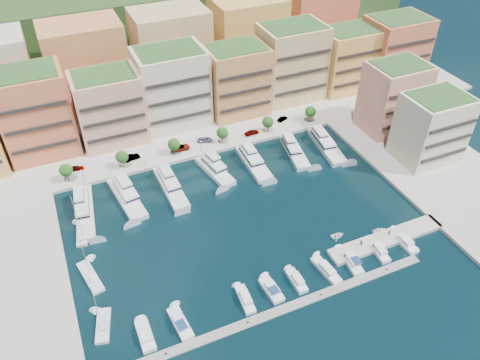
{
  "coord_description": "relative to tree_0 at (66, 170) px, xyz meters",
  "views": [
    {
      "loc": [
        -36.68,
        -82.26,
        86.32
      ],
      "look_at": [
        2.95,
        8.17,
        6.0
      ],
      "focal_mm": 35.0,
      "sensor_mm": 36.0,
      "label": 1
    }
  ],
  "objects": [
    {
      "name": "car_0",
      "position": [
        2.92,
        4.14,
        -3.04
      ],
      "size": [
        4.43,
        2.62,
        1.41
      ],
      "primitive_type": "imported",
      "rotation": [
        0.0,
        0.0,
        1.33
      ],
      "color": "gray",
      "rests_on": "north_quay"
    },
    {
      "name": "finger_pier",
      "position": [
        70.0,
        -55.5,
        -4.74
      ],
      "size": [
        32.0,
        5.0,
        2.0
      ],
      "primitive_type": "cube",
      "color": "#9E998E",
      "rests_on": "ground"
    },
    {
      "name": "apartment_5",
      "position": [
        82.0,
        18.49,
        9.57
      ],
      "size": [
        22.0,
        16.5,
        26.8
      ],
      "color": "#E1BE77",
      "rests_on": "north_quay"
    },
    {
      "name": "cruiser_4",
      "position": [
        36.38,
        -58.1,
        -4.17
      ],
      "size": [
        3.3,
        7.53,
        2.66
      ],
      "color": "silver",
      "rests_on": "ground"
    },
    {
      "name": "apartment_7",
      "position": [
        124.0,
        14.49,
        8.57
      ],
      "size": [
        22.0,
        16.5,
        24.8
      ],
      "color": "#CB6C43",
      "rests_on": "north_quay"
    },
    {
      "name": "north_quay",
      "position": [
        40.0,
        28.5,
        -4.74
      ],
      "size": [
        220.0,
        64.0,
        2.0
      ],
      "primitive_type": "cube",
      "color": "#9E998E",
      "rests_on": "ground"
    },
    {
      "name": "cruiser_7",
      "position": [
        57.7,
        -58.12,
        -4.17
      ],
      "size": [
        3.78,
        8.94,
        2.66
      ],
      "color": "silver",
      "rests_on": "ground"
    },
    {
      "name": "cruiser_0",
      "position": [
        7.29,
        -58.08,
        -4.2
      ],
      "size": [
        2.81,
        7.72,
        2.55
      ],
      "color": "silver",
      "rests_on": "ground"
    },
    {
      "name": "sailboat_2",
      "position": [
        0.04,
        -22.77,
        -4.43
      ],
      "size": [
        4.06,
        9.13,
        13.2
      ],
      "color": "silver",
      "rests_on": "ground"
    },
    {
      "name": "lamppost_2",
      "position": [
        40.0,
        -2.3,
        -0.92
      ],
      "size": [
        0.3,
        0.3,
        4.2
      ],
      "color": "black",
      "rests_on": "north_quay"
    },
    {
      "name": "south_pontoon",
      "position": [
        37.0,
        -63.5,
        -4.74
      ],
      "size": [
        72.0,
        2.2,
        0.35
      ],
      "primitive_type": "cube",
      "color": "gray",
      "rests_on": "ground"
    },
    {
      "name": "apartment_3",
      "position": [
        38.0,
        18.49,
        9.07
      ],
      "size": [
        22.0,
        16.5,
        25.8
      ],
      "color": "beige",
      "rests_on": "north_quay"
    },
    {
      "name": "car_3",
      "position": [
        42.89,
        2.87,
        -3.01
      ],
      "size": [
        5.43,
        3.2,
        1.48
      ],
      "primitive_type": "imported",
      "rotation": [
        0.0,
        0.0,
        1.33
      ],
      "color": "gray",
      "rests_on": "north_quay"
    },
    {
      "name": "apartment_4",
      "position": [
        60.0,
        16.49,
        8.07
      ],
      "size": [
        20.0,
        15.5,
        23.8
      ],
      "color": "#DB8D52",
      "rests_on": "north_quay"
    },
    {
      "name": "tender_0",
      "position": [
        59.43,
        -49.53,
        -4.36
      ],
      "size": [
        3.7,
        2.64,
        0.77
      ],
      "primitive_type": "imported",
      "rotation": [
        0.0,
        0.0,
        1.57
      ],
      "color": "white",
      "rests_on": "ground"
    },
    {
      "name": "tree_0",
      "position": [
        0.0,
        0.0,
        0.0
      ],
      "size": [
        3.8,
        3.8,
        5.65
      ],
      "color": "#473323",
      "rests_on": "north_quay"
    },
    {
      "name": "lamppost_1",
      "position": [
        22.0,
        -2.3,
        -0.92
      ],
      "size": [
        0.3,
        0.3,
        4.2
      ],
      "color": "black",
      "rests_on": "north_quay"
    },
    {
      "name": "person_0",
      "position": [
        62.38,
        -55.15,
        -2.77
      ],
      "size": [
        0.82,
        0.84,
        1.94
      ],
      "primitive_type": "imported",
      "rotation": [
        0.0,
        0.0,
        2.32
      ],
      "color": "#27314E",
      "rests_on": "finger_pier"
    },
    {
      "name": "car_2",
      "position": [
        34.32,
        1.65,
        -2.9
      ],
      "size": [
        6.24,
        3.14,
        1.69
      ],
      "primitive_type": "imported",
      "rotation": [
        0.0,
        0.0,
        1.52
      ],
      "color": "gray",
      "rests_on": "north_quay"
    },
    {
      "name": "sailboat_1",
      "position": [
        -0.45,
        -37.81,
        -4.44
      ],
      "size": [
        4.94,
        11.13,
        13.2
      ],
      "color": "silver",
      "rests_on": "ground"
    },
    {
      "name": "tree_5",
      "position": [
        80.0,
        0.0,
        0.0
      ],
      "size": [
        3.8,
        3.8,
        5.65
      ],
      "color": "#473323",
      "rests_on": "north_quay"
    },
    {
      "name": "car_1",
      "position": [
        19.09,
        2.66,
        -2.9
      ],
      "size": [
        5.34,
        2.65,
        1.68
      ],
      "primitive_type": "imported",
      "rotation": [
        0.0,
        0.0,
        1.75
      ],
      "color": "gray",
      "rests_on": "north_quay"
    },
    {
      "name": "cruiser_8",
      "position": [
        65.72,
        -58.08,
        -4.2
      ],
      "size": [
        3.14,
        7.97,
        2.55
      ],
      "color": "silver",
      "rests_on": "ground"
    },
    {
      "name": "yacht_0",
      "position": [
        2.12,
        -14.45,
        -3.53
      ],
      "size": [
        6.74,
        22.07,
        7.3
      ],
      "color": "silver",
      "rests_on": "ground"
    },
    {
      "name": "yacht_6",
      "position": [
        77.76,
        -13.84,
        -3.53
      ],
      "size": [
        7.75,
        20.89,
        7.3
      ],
      "color": "silver",
      "rests_on": "ground"
    },
    {
      "name": "tree_3",
      "position": [
        48.0,
        0.0,
        0.0
      ],
      "size": [
        3.8,
        3.8,
        5.65
      ],
      "color": "#473323",
      "rests_on": "north_quay"
    },
    {
      "name": "yacht_4",
      "position": [
        52.59,
        -13.07,
        -3.65
      ],
      "size": [
        5.5,
        18.74,
        7.3
      ],
      "color": "silver",
      "rests_on": "ground"
    },
    {
      "name": "cruiser_3",
      "position": [
        29.89,
        -58.08,
        -4.2
      ],
      "size": [
        2.87,
        7.85,
        2.55
      ],
      "color": "silver",
      "rests_on": "ground"
    },
    {
      "name": "car_5",
      "position": [
        71.77,
        4.15,
        -3.08
      ],
      "size": [
        4.24,
        2.74,
        1.32
      ],
      "primitive_type": "imported",
      "rotation": [
        0.0,
        0.0,
        1.94
      ],
      "color": "gray",
      "rests_on": "north_quay"
    },
    {
      "name": "car_4",
      "position": [
        58.46,
        0.56,
        -2.93
      ],
      "size": [
        4.89,
        2.26,
        1.62
      ],
      "primitive_type": "imported",
      "rotation": [
        0.0,
        0.0,
        1.64
      ],
      "color": "gray",
      "rests_on": "north_quay"
    },
    {
      "name": "yacht_1",
      "position": [
        13.65,
        -13.55,
        -3.65
      ],
      "size": [
        7.47,
        20.12,
        7.3
      ],
      "color": "silver",
      "rests_on": "ground"
    },
    {
      "name": "ground",
      "position": [
        40.0,
        -33.5,
        -4.74
      ],
      "size": [
        400.0,
        400.0,
        0.0
      ],
      "primitive_type": "plane",
      "color": "black",
      "rests_on": "ground"
    },
    {
      "name": "backblock_2",
      "position": [
        45.0,
        40.5,
        11.26
      ],
      "size": [
        26.0,
        18.0,
        30.0
      ],
      "primitive_type": "cube",
      "color": "#E1BE77",
      "rests_on": "north_quay"
    },
    {
      "name": "hillside",
      "position": [
        40.0,
        76.5,
        -4.74
      ],
      "size": [
        240.0,
        40.0,
        58.0
      ],
      "primitive_type": "cube",
      "color": "#253917",
      "rests_on": "ground"
    },
    {
      "name": "cruiser_5",
      "position": [
        42.84,
        -58.08,
        -4.2
      ],
      "size": [
        2.39,
        7.15,
        2.55
      ],
      "color": "silver",
      "rests_on": "ground"
    },
    {
      "name": "cruiser_9",
      "position": [
        73.42,
        -58.09,
        -4.2
      ],
      "size": [
        3.01,
        8.5,
        2.55
      ],
      "color": "silver",
      "rests_on": "ground"
    },
    {
      "name": "yacht_5",
      "position": [
        66.8,
        -12.78,
        -3.53
      ],
      "size": [
        7.59,
        18.57,
        7.3
      ],
      "color": "silver",
      "rests_on": "ground"
    },
    {
      "name": "apartment_1",
      "position": [
        -4.0,
        18.49,
        9.57
      ],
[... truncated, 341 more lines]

